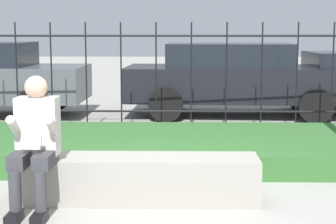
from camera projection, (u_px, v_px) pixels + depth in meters
ground_plane at (169, 201)px, 5.47m from camera, size 60.00×60.00×0.00m
stone_bench at (137, 181)px, 5.45m from camera, size 2.36×0.52×0.44m
person_seated_reader at (35, 138)px, 5.11m from camera, size 0.42×0.73×1.24m
grass_berm at (172, 147)px, 7.32m from camera, size 10.97×2.36×0.28m
iron_fence at (174, 76)px, 8.95m from camera, size 8.97×0.03×1.78m
car_parked_center at (236, 77)px, 10.84m from camera, size 4.40×2.09×1.40m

